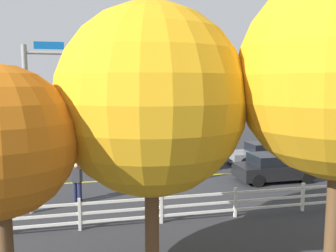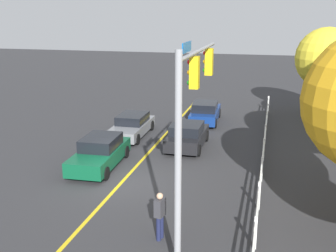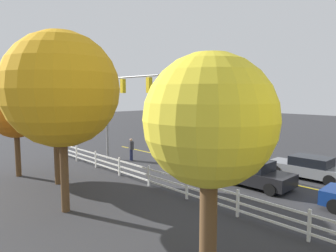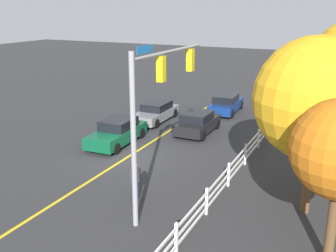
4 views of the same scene
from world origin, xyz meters
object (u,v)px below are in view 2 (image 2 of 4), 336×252
Objects in this scene: car_2 at (100,153)px; tree_4 at (327,58)px; pedestrian at (160,214)px; car_0 at (187,136)px; car_1 at (132,126)px; car_3 at (205,112)px.

tree_4 reaches higher than car_2.
car_0 is at bearing -71.13° from pedestrian.
car_0 is 0.87× the size of car_2.
tree_4 is at bearing -40.75° from car_0.
car_0 reaches higher than car_1.
pedestrian is at bearing 22.42° from car_1.
car_2 is 18.16m from tree_4.
car_2 is 0.72× the size of tree_4.
car_1 is 5.40m from car_2.
pedestrian is 0.26× the size of tree_4.
pedestrian reaches higher than car_1.
car_1 is 2.71× the size of pedestrian.
car_2 reaches higher than car_0.
tree_4 is (-13.48, 11.64, 3.53)m from car_2.
car_1 is 0.71× the size of tree_4.
car_1 is (-1.38, -3.77, -0.04)m from car_0.
pedestrian is at bearing -178.79° from car_3.
tree_4 is (-3.64, 7.99, 3.56)m from car_3.
car_3 is (-4.44, 3.85, 0.04)m from car_1.
tree_4 reaches higher than car_3.
pedestrian is at bearing -19.75° from tree_4.
car_3 reaches higher than car_0.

